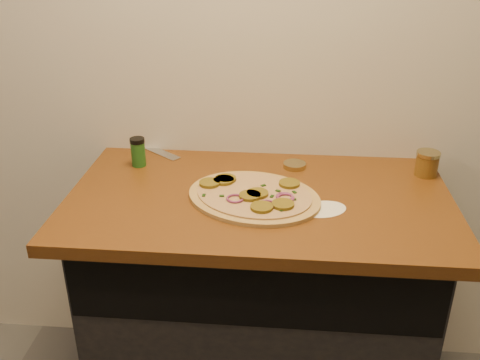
# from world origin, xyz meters

# --- Properties ---
(cabinet) EXTENTS (1.10, 0.60, 0.86)m
(cabinet) POSITION_xyz_m (0.00, 1.45, 0.43)
(cabinet) COLOR black
(cabinet) RESTS_ON ground
(countertop) EXTENTS (1.20, 0.70, 0.04)m
(countertop) POSITION_xyz_m (0.00, 1.42, 0.88)
(countertop) COLOR brown
(countertop) RESTS_ON cabinet
(pizza) EXTENTS (0.53, 0.53, 0.03)m
(pizza) POSITION_xyz_m (-0.02, 1.39, 0.91)
(pizza) COLOR tan
(pizza) RESTS_ON countertop
(chefs_knife) EXTENTS (0.25, 0.21, 0.02)m
(chefs_knife) POSITION_xyz_m (-0.45, 1.77, 0.91)
(chefs_knife) COLOR #B7BAC1
(chefs_knife) RESTS_ON countertop
(mason_jar_lid) EXTENTS (0.10, 0.10, 0.02)m
(mason_jar_lid) POSITION_xyz_m (0.11, 1.63, 0.91)
(mason_jar_lid) COLOR tan
(mason_jar_lid) RESTS_ON countertop
(salsa_jar) EXTENTS (0.08, 0.08, 0.08)m
(salsa_jar) POSITION_xyz_m (0.55, 1.61, 0.94)
(salsa_jar) COLOR #A01810
(salsa_jar) RESTS_ON countertop
(spice_shaker) EXTENTS (0.05, 0.05, 0.10)m
(spice_shaker) POSITION_xyz_m (-0.43, 1.60, 0.95)
(spice_shaker) COLOR #20571B
(spice_shaker) RESTS_ON countertop
(flour_spill) EXTENTS (0.19, 0.19, 0.00)m
(flour_spill) POSITION_xyz_m (0.20, 1.34, 0.90)
(flour_spill) COLOR silver
(flour_spill) RESTS_ON countertop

